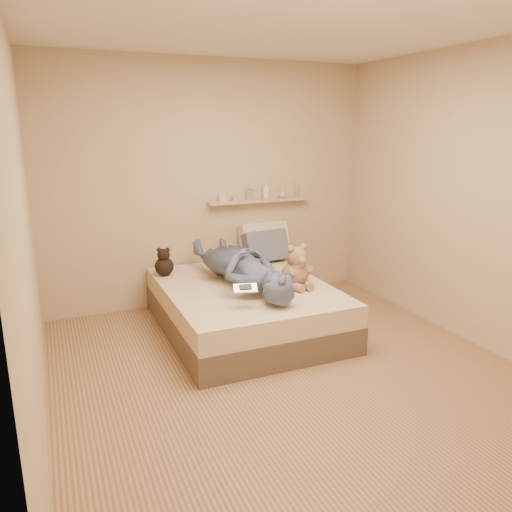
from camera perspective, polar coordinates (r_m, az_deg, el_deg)
name	(u,v)px	position (r m, az deg, el deg)	size (l,w,h in m)	color
room	(290,211)	(3.71, 3.95, 5.14)	(3.80, 3.80, 3.80)	#9D7951
bed	(245,307)	(4.82, -1.31, -5.87)	(1.50, 1.90, 0.45)	brown
game_console	(245,288)	(4.09, -1.23, -3.70)	(0.21, 0.12, 0.07)	silver
teddy_bear	(296,270)	(4.63, 4.63, -1.57)	(0.34, 0.33, 0.42)	#966A52
dark_plush	(164,263)	(5.08, -10.46, -0.84)	(0.19, 0.19, 0.29)	black
pillow_cream	(264,241)	(5.64, 0.97, 1.72)	(0.55, 0.16, 0.40)	beige
pillow_grey	(266,247)	(5.51, 1.16, 1.08)	(0.50, 0.14, 0.34)	slate
person	(241,266)	(4.68, -1.69, -1.11)	(0.58, 1.59, 0.38)	#4D5B7A
wall_shelf	(260,201)	(5.62, 0.41, 6.34)	(1.20, 0.12, 0.03)	tan
shelf_bottles	(259,193)	(5.60, 0.29, 7.19)	(0.96, 0.12, 0.20)	silver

